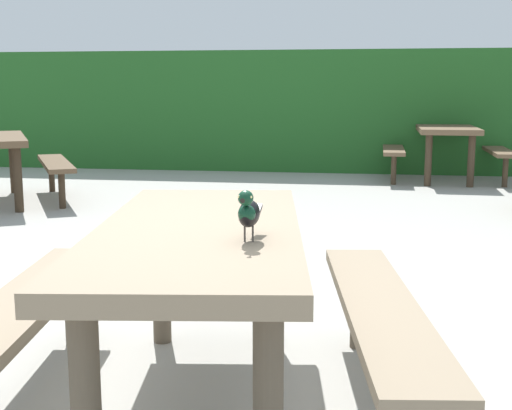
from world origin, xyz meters
name	(u,v)px	position (x,y,z in m)	size (l,w,h in m)	color
ground_plane	(194,389)	(0.00, 0.00, 0.00)	(60.00, 60.00, 0.00)	#A3A099
hedge_wall	(320,111)	(0.00, 8.23, 0.91)	(28.00, 1.35, 1.81)	#235B23
picnic_table_foreground	(200,271)	(0.07, -0.14, 0.56)	(1.90, 1.92, 0.74)	#84725B
bird_grackle	(249,212)	(0.31, -0.41, 0.84)	(0.07, 0.29, 0.18)	black
picnic_table_mid_right	(445,139)	(1.80, 7.09, 0.56)	(1.71, 1.82, 0.74)	brown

